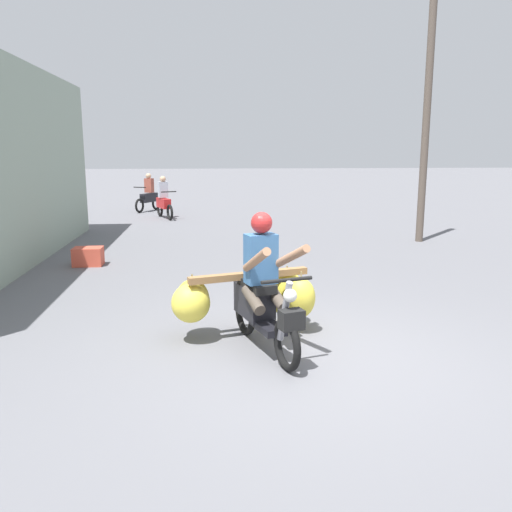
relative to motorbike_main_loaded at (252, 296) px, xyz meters
name	(u,v)px	position (x,y,z in m)	size (l,w,h in m)	color
ground_plane	(312,359)	(0.60, -0.69, -0.55)	(120.00, 120.00, 0.00)	slate
motorbike_main_loaded	(252,296)	(0.00, 0.00, 0.00)	(1.78, 2.03, 1.58)	black
motorbike_distant_ahead_left	(164,201)	(-1.95, 11.78, 0.02)	(0.76, 1.54, 1.40)	black
motorbike_distant_ahead_right	(149,196)	(-2.66, 13.94, 0.02)	(0.87, 1.48, 1.40)	black
produce_crate	(88,256)	(-2.87, 4.44, -0.37)	(0.56, 0.40, 0.36)	#CC4C38
utility_pole	(427,105)	(4.76, 6.58, 2.74)	(0.18, 0.18, 6.58)	brown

